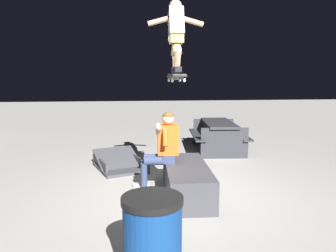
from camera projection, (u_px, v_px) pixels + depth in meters
ground_plane at (178, 193)px, 5.20m from camera, size 40.00×40.00×0.00m
ledge_box_main at (187, 180)px, 5.09m from camera, size 1.73×0.73×0.48m
person_sitting_on_ledge at (162, 147)px, 5.26m from camera, size 0.59×0.76×1.32m
skateboard at (176, 77)px, 4.99m from camera, size 1.02×0.22×0.13m
skater_airborne at (176, 32)px, 4.94m from camera, size 0.62×0.89×1.12m
kicker_ramp at (120, 165)px, 6.58m from camera, size 1.36×1.20×0.45m
picnic_table_back at (218, 132)px, 8.10m from camera, size 1.81×1.48×0.75m
trash_bin at (153, 240)px, 2.89m from camera, size 0.56×0.56×0.83m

